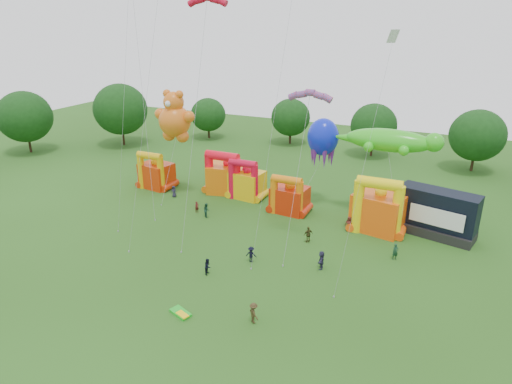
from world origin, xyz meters
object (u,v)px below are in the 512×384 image
at_px(stage_trailer, 437,214).
at_px(octopus_kite, 315,163).
at_px(bouncy_castle_0, 156,173).
at_px(teddy_bear_kite, 174,127).
at_px(spectator_4, 308,235).
at_px(bouncy_castle_2, 246,182).
at_px(gecko_kite, 391,167).
at_px(spectator_0, 174,191).

xyz_separation_m(stage_trailer, octopus_kite, (-15.63, 2.16, 3.54)).
distance_m(bouncy_castle_0, teddy_bear_kite, 8.96).
bearing_deg(teddy_bear_kite, spectator_4, -16.76).
bearing_deg(bouncy_castle_2, gecko_kite, 0.63).
height_order(stage_trailer, teddy_bear_kite, teddy_bear_kite).
distance_m(teddy_bear_kite, octopus_kite, 19.94).
height_order(bouncy_castle_2, stage_trailer, bouncy_castle_2).
height_order(octopus_kite, spectator_0, octopus_kite).
distance_m(bouncy_castle_2, spectator_4, 15.65).
distance_m(teddy_bear_kite, spectator_0, 9.15).
xyz_separation_m(bouncy_castle_0, spectator_0, (4.64, -2.22, -1.36)).
height_order(bouncy_castle_2, teddy_bear_kite, teddy_bear_kite).
xyz_separation_m(octopus_kite, spectator_0, (-19.10, -4.80, -5.39)).
xyz_separation_m(bouncy_castle_0, gecko_kite, (33.44, 2.14, 4.82)).
distance_m(teddy_bear_kite, spectator_4, 24.62).
distance_m(stage_trailer, octopus_kite, 16.17).
bearing_deg(gecko_kite, spectator_4, -125.75).
xyz_separation_m(bouncy_castle_2, spectator_4, (12.34, -9.53, -1.29)).
bearing_deg(bouncy_castle_0, spectator_0, -25.61).
xyz_separation_m(bouncy_castle_0, octopus_kite, (23.74, 2.58, 4.03)).
distance_m(bouncy_castle_2, octopus_kite, 10.46).
bearing_deg(stage_trailer, bouncy_castle_0, -179.40).
height_order(bouncy_castle_2, gecko_kite, gecko_kite).
relative_size(spectator_0, spectator_4, 0.87).
height_order(teddy_bear_kite, octopus_kite, teddy_bear_kite).
relative_size(gecko_kite, octopus_kite, 1.15).
distance_m(spectator_0, spectator_4, 22.45).
xyz_separation_m(stage_trailer, spectator_0, (-34.74, -2.64, -1.85)).
bearing_deg(gecko_kite, bouncy_castle_0, -176.34).
height_order(gecko_kite, spectator_4, gecko_kite).
xyz_separation_m(spectator_0, spectator_4, (21.79, -5.38, 0.13)).
relative_size(teddy_bear_kite, spectator_4, 7.82).
xyz_separation_m(stage_trailer, gecko_kite, (-5.93, 1.72, 4.33)).
distance_m(octopus_kite, spectator_4, 11.77).
xyz_separation_m(bouncy_castle_2, gecko_kite, (19.35, 0.21, 4.76)).
bearing_deg(stage_trailer, gecko_kite, 163.80).
height_order(gecko_kite, spectator_0, gecko_kite).
bearing_deg(teddy_bear_kite, bouncy_castle_0, 167.49).
height_order(bouncy_castle_0, gecko_kite, gecko_kite).
relative_size(gecko_kite, spectator_0, 8.26).
bearing_deg(bouncy_castle_2, teddy_bear_kite, -163.13).
distance_m(bouncy_castle_0, spectator_0, 5.32).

